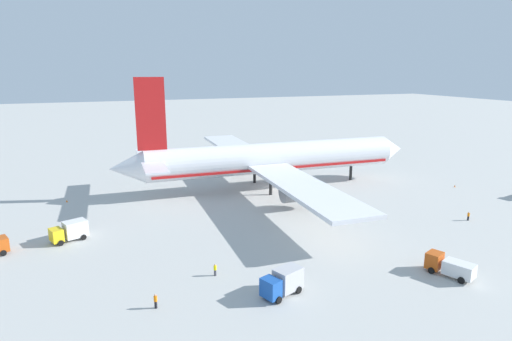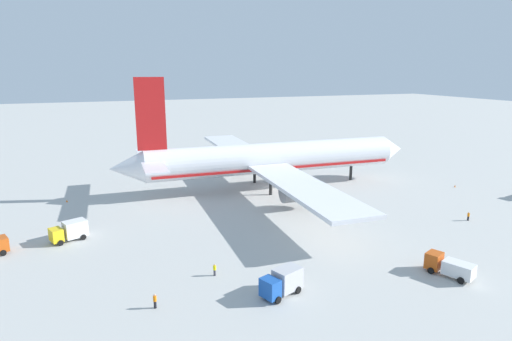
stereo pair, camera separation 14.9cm
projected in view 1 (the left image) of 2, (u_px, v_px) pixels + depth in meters
ground_plane at (274, 187)px, 100.63m from camera, size 600.00×600.00×0.00m
airliner at (269, 159)px, 98.46m from camera, size 71.06×81.55×25.38m
service_truck_0 at (450, 266)px, 57.33m from camera, size 4.50×6.47×2.64m
service_truck_1 at (283, 282)px, 52.46m from camera, size 5.95×4.14×3.15m
service_truck_4 at (70, 231)px, 69.16m from camera, size 6.05×4.27×3.06m
baggage_cart_0 at (355, 156)px, 135.35m from camera, size 2.63×3.02×0.40m
ground_worker_0 at (156, 301)px, 49.60m from camera, size 0.41×0.41×1.77m
ground_worker_1 at (468, 216)px, 78.43m from camera, size 0.48×0.48×1.61m
ground_worker_2 at (215, 270)px, 57.45m from camera, size 0.56×0.56×1.66m
traffic_cone_0 at (455, 186)px, 100.66m from camera, size 0.36×0.36×0.55m
traffic_cone_1 at (67, 201)px, 89.30m from camera, size 0.36×0.36×0.55m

